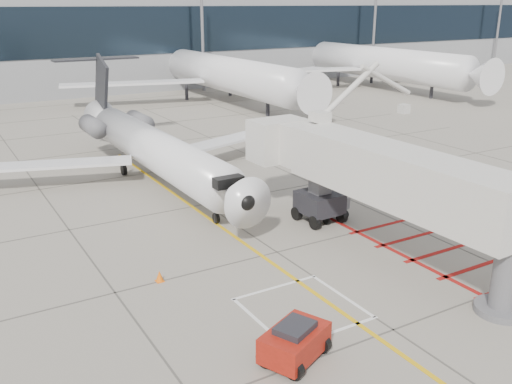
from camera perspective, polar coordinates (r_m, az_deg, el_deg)
ground_plane at (r=24.82m, az=7.14°, el=-9.29°), size 260.00×260.00×0.00m
regional_jet at (r=36.04m, az=-8.95°, el=5.75°), size 22.58×28.40×7.41m
jet_bridge at (r=26.72m, az=13.83°, el=0.49°), size 8.69×17.67×6.99m
pushback_tug at (r=19.79m, az=3.89°, el=-14.64°), size 2.82×2.37×1.41m
baggage_cart at (r=31.89m, az=7.41°, el=-1.65°), size 2.16×1.58×1.24m
ground_power_unit at (r=32.10m, az=22.93°, el=-2.30°), size 2.66×2.09×1.85m
cone_nose at (r=25.23m, az=-9.63°, el=-8.29°), size 0.36×0.36×0.50m
cone_side at (r=31.96m, az=-0.55°, el=-2.20°), size 0.32×0.32×0.44m
terminal_building at (r=90.49m, az=-15.84°, el=14.94°), size 180.00×28.00×14.00m
terminal_glass_band at (r=76.99m, az=-13.03°, el=15.40°), size 180.00×0.10×6.00m
bg_aircraft_c at (r=70.85m, az=-4.11°, el=14.03°), size 36.49×40.55×12.16m
bg_aircraft_d at (r=84.17m, az=11.04°, el=14.60°), size 37.90×42.11×12.63m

